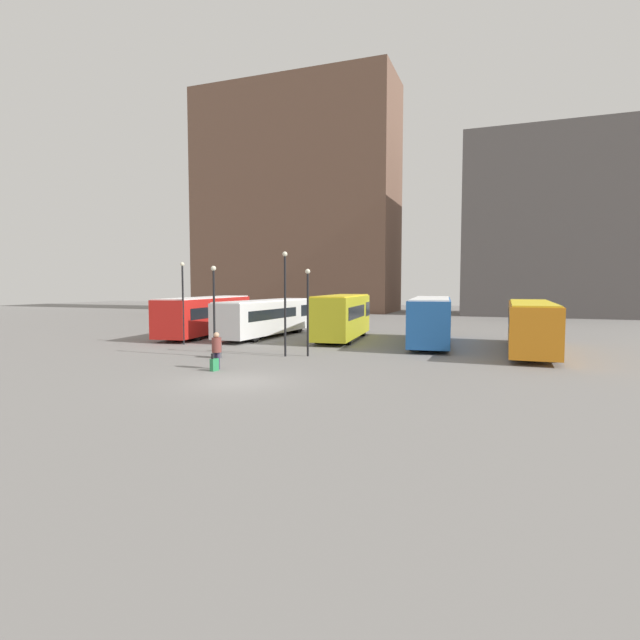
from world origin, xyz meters
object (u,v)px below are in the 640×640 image
Objects in this scene: bus_2 at (342,316)px; suitcase at (214,365)px; bus_3 at (431,319)px; traveler at (217,347)px; lamp_post_1 at (308,304)px; lamp_post_3 at (214,303)px; bus_4 at (531,324)px; bus_1 at (267,316)px; trash_bin at (217,350)px; bus_0 at (207,314)px; lamp_post_0 at (183,296)px; lamp_post_2 at (285,295)px.

bus_2 is 11.69× the size of suitcase.
traveler is at bearing 142.91° from bus_3.
bus_2 is 14.25m from traveler.
lamp_post_3 is (-4.72, -2.03, 0.08)m from lamp_post_1.
bus_4 is 18.47m from traveler.
lamp_post_3 reaches higher than bus_1.
suitcase is at bearing -59.65° from trash_bin.
bus_0 is 6.34m from lamp_post_0.
bus_2 is 8.82m from lamp_post_1.
bus_1 is at bearing 82.84° from bus_2.
bus_3 is 15.77m from traveler.
bus_0 is at bearing 83.96° from bus_3.
bus_0 is 2.11× the size of lamp_post_2.
bus_2 reaches higher than trash_bin.
lamp_post_2 reaches higher than bus_3.
traveler is 6.25m from lamp_post_1.
bus_3 is 16.58m from lamp_post_0.
suitcase is 0.16× the size of lamp_post_3.
lamp_post_3 is (-3.58, -1.53, -0.41)m from lamp_post_2.
lamp_post_0 is 1.09× the size of lamp_post_3.
suitcase is at bearing -111.13° from lamp_post_1.
bus_3 is 1.88× the size of lamp_post_2.
suitcase is 0.97× the size of trash_bin.
lamp_post_1 is at bearing 23.30° from lamp_post_3.
suitcase is at bearing -101.91° from lamp_post_2.
suitcase is at bearing -57.93° from lamp_post_3.
bus_1 is 2.47× the size of lamp_post_1.
traveler reaches higher than suitcase.
bus_0 reaches higher than trash_bin.
lamp_post_1 is at bearing 179.48° from bus_2.
bus_2 is (6.11, -0.15, 0.20)m from bus_1.
bus_2 is 11.66m from trash_bin.
bus_2 is 11.50m from lamp_post_3.
trash_bin is (7.38, -10.34, -1.22)m from bus_0.
lamp_post_0 is 0.94× the size of lamp_post_2.
lamp_post_0 reaches higher than lamp_post_1.
bus_3 is 13.27× the size of suitcase.
bus_3 is 2.00× the size of lamp_post_0.
bus_4 is at bearing 28.25° from lamp_post_2.
bus_0 is at bearing 108.73° from lamp_post_0.
bus_2 is 1.76× the size of lamp_post_0.
bus_1 is at bearing 66.33° from lamp_post_0.
lamp_post_3 is at bearing -151.87° from bus_0.
lamp_post_3 is at bearing 154.15° from bus_2.
trash_bin is (5.41, -4.53, -2.81)m from lamp_post_0.
bus_4 reaches higher than bus_1.
bus_4 is at bearing 28.40° from trash_bin.
lamp_post_3 reaches higher than traveler.
lamp_post_1 is (11.79, -8.03, 1.26)m from bus_0.
lamp_post_3 is at bearing -156.70° from lamp_post_1.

